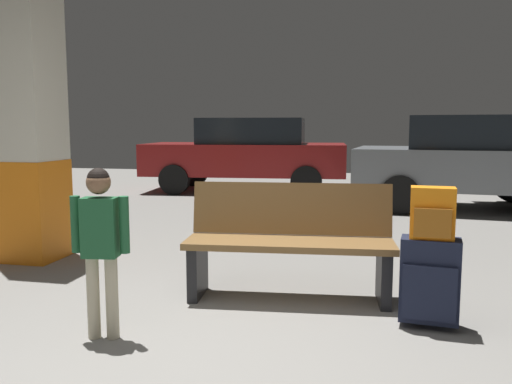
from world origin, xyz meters
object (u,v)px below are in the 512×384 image
at_px(structural_pillar, 28,114).
at_px(backpack_bright, 432,214).
at_px(child, 100,235).
at_px(parked_car_near, 485,160).
at_px(suitcase, 430,280).
at_px(bench, 290,242).
at_px(parked_car_far, 247,152).

xyz_separation_m(structural_pillar, backpack_bright, (3.74, -1.10, -0.69)).
relative_size(child, parked_car_near, 0.26).
bearing_deg(parked_car_near, structural_pillar, -139.90).
bearing_deg(suitcase, structural_pillar, 163.61).
distance_m(bench, parked_car_far, 6.97).
bearing_deg(child, parked_car_far, 96.55).
distance_m(backpack_bright, parked_car_near, 5.58).
bearing_deg(backpack_bright, parked_car_far, 112.30).
xyz_separation_m(suitcase, parked_car_far, (-2.92, 7.13, 0.48)).
distance_m(bench, child, 1.50).
height_order(suitcase, child, child).
bearing_deg(backpack_bright, structural_pillar, 163.60).
height_order(structural_pillar, backpack_bright, structural_pillar).
height_order(structural_pillar, parked_car_near, structural_pillar).
xyz_separation_m(backpack_bright, child, (-2.03, -0.63, -0.10)).
relative_size(parked_car_far, parked_car_near, 1.00).
xyz_separation_m(parked_car_far, parked_car_near, (4.30, -1.72, 0.00)).
xyz_separation_m(backpack_bright, parked_car_near, (1.38, 5.41, 0.03)).
distance_m(backpack_bright, child, 2.13).
distance_m(parked_car_far, parked_car_near, 4.64).
bearing_deg(parked_car_far, backpack_bright, -67.70).
bearing_deg(parked_car_near, suitcase, -104.32).
relative_size(structural_pillar, backpack_bright, 8.64).
distance_m(structural_pillar, bench, 2.98).
relative_size(bench, suitcase, 2.72).
bearing_deg(parked_car_near, parked_car_far, 158.17).
height_order(bench, backpack_bright, backpack_bright).
distance_m(child, parked_car_near, 6.94).
height_order(bench, parked_car_far, parked_car_far).
bearing_deg(child, suitcase, 17.24).
bearing_deg(parked_car_far, bench, -74.01).
height_order(structural_pillar, child, structural_pillar).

